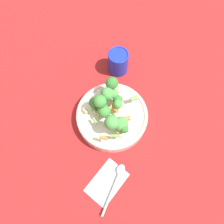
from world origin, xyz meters
TOP-DOWN VIEW (x-y plane):
  - ground_plane at (0.00, 0.00)m, footprint 3.00×3.00m
  - bowl at (0.00, 0.00)m, footprint 0.25×0.25m
  - pasta_salad at (-0.01, -0.01)m, footprint 0.19×0.19m
  - cup at (-0.20, 0.09)m, footprint 0.08×0.08m
  - napkin at (0.20, -0.08)m, footprint 0.14×0.16m
  - spoon at (0.21, -0.05)m, footprint 0.14×0.12m

SIDE VIEW (x-z plane):
  - ground_plane at x=0.00m, z-range 0.00..0.00m
  - napkin at x=0.20m, z-range 0.00..0.01m
  - spoon at x=0.21m, z-range 0.01..0.02m
  - bowl at x=0.00m, z-range 0.00..0.05m
  - cup at x=-0.20m, z-range 0.00..0.10m
  - pasta_salad at x=-0.01m, z-range 0.05..0.14m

